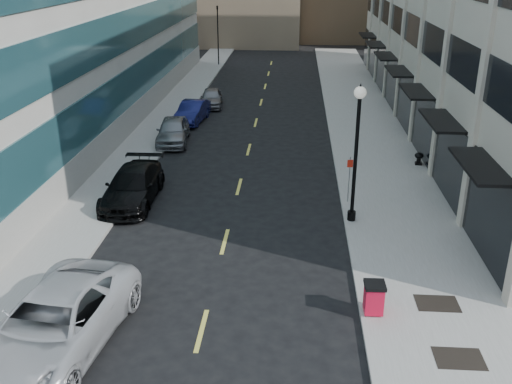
# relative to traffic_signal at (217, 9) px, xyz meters

# --- Properties ---
(ground) EXTENTS (160.00, 160.00, 0.00)m
(ground) POSITION_rel_traffic_signal_xyz_m (5.50, -48.00, -5.72)
(ground) COLOR black
(ground) RESTS_ON ground
(sidewalk_right) EXTENTS (5.00, 80.00, 0.15)m
(sidewalk_right) POSITION_rel_traffic_signal_xyz_m (13.00, -28.00, -5.64)
(sidewalk_right) COLOR gray
(sidewalk_right) RESTS_ON ground
(sidewalk_left) EXTENTS (3.00, 80.00, 0.15)m
(sidewalk_left) POSITION_rel_traffic_signal_xyz_m (-1.00, -28.00, -5.64)
(sidewalk_left) COLOR gray
(sidewalk_left) RESTS_ON ground
(grate_mid) EXTENTS (1.40, 1.00, 0.01)m
(grate_mid) POSITION_rel_traffic_signal_xyz_m (13.10, -47.00, -5.56)
(grate_mid) COLOR black
(grate_mid) RESTS_ON sidewalk_right
(grate_far) EXTENTS (1.40, 1.00, 0.01)m
(grate_far) POSITION_rel_traffic_signal_xyz_m (13.10, -44.20, -5.56)
(grate_far) COLOR black
(grate_far) RESTS_ON sidewalk_right
(road_centerline) EXTENTS (0.15, 68.20, 0.01)m
(road_centerline) POSITION_rel_traffic_signal_xyz_m (5.50, -31.00, -5.71)
(road_centerline) COLOR #D8CC4C
(road_centerline) RESTS_ON ground
(traffic_signal) EXTENTS (0.66, 0.66, 6.98)m
(traffic_signal) POSITION_rel_traffic_signal_xyz_m (0.00, 0.00, 0.00)
(traffic_signal) COLOR black
(traffic_signal) RESTS_ON ground
(car_white_van) EXTENTS (3.85, 6.93, 1.83)m
(car_white_van) POSITION_rel_traffic_signal_xyz_m (1.42, -47.20, -4.80)
(car_white_van) COLOR beige
(car_white_van) RESTS_ON ground
(car_black_pickup) EXTENTS (2.31, 5.52, 1.59)m
(car_black_pickup) POSITION_rel_traffic_signal_xyz_m (0.70, -36.23, -4.92)
(car_black_pickup) COLOR black
(car_black_pickup) RESTS_ON ground
(car_silver_sedan) EXTENTS (2.33, 4.79, 1.57)m
(car_silver_sedan) POSITION_rel_traffic_signal_xyz_m (0.70, -27.00, -4.93)
(car_silver_sedan) COLOR gray
(car_silver_sedan) RESTS_ON ground
(car_blue_sedan) EXTENTS (2.02, 4.57, 1.46)m
(car_blue_sedan) POSITION_rel_traffic_signal_xyz_m (1.07, -22.13, -4.99)
(car_blue_sedan) COLOR #151952
(car_blue_sedan) RESTS_ON ground
(car_grey_sedan) EXTENTS (2.00, 4.15, 1.37)m
(car_grey_sedan) POSITION_rel_traffic_signal_xyz_m (1.77, -17.56, -5.03)
(car_grey_sedan) COLOR gray
(car_grey_sedan) RESTS_ON ground
(trash_bin) EXTENTS (0.68, 0.75, 1.08)m
(trash_bin) POSITION_rel_traffic_signal_xyz_m (10.90, -44.86, -4.99)
(trash_bin) COLOR red
(trash_bin) RESTS_ON sidewalk_right
(lamppost) EXTENTS (0.50, 0.50, 6.00)m
(lamppost) POSITION_rel_traffic_signal_xyz_m (10.80, -37.87, -2.05)
(lamppost) COLOR black
(lamppost) RESTS_ON sidewalk_right
(sign_post) EXTENTS (0.26, 0.07, 2.22)m
(sign_post) POSITION_rel_traffic_signal_xyz_m (10.80, -35.87, -4.12)
(sign_post) COLOR slate
(sign_post) RESTS_ON sidewalk_right
(urn_planter) EXTENTS (0.49, 0.49, 0.68)m
(urn_planter) POSITION_rel_traffic_signal_xyz_m (15.10, -30.40, -5.15)
(urn_planter) COLOR black
(urn_planter) RESTS_ON sidewalk_right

